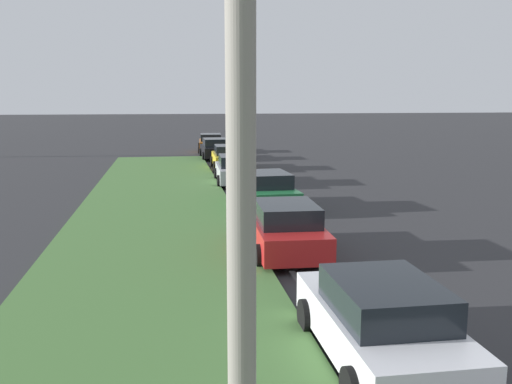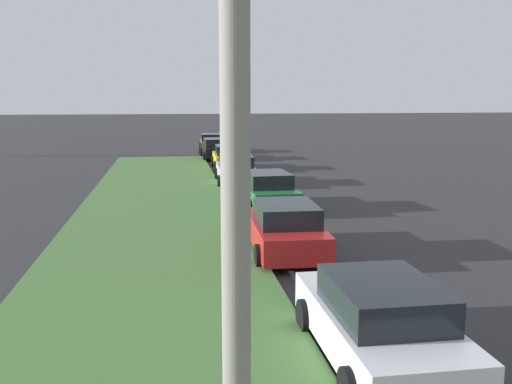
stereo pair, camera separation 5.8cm
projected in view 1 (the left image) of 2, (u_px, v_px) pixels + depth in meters
grass_median at (147, 313)px, 11.33m from camera, size 60.00×6.00×0.12m
parked_car_white at (381, 322)px, 9.21m from camera, size 4.30×2.02×1.47m
parked_car_red at (286, 229)px, 15.75m from camera, size 4.36×2.13×1.47m
parked_car_green at (266, 191)px, 22.19m from camera, size 4.39×2.21×1.47m
parked_car_silver at (235, 170)px, 28.55m from camera, size 4.35×2.12×1.47m
parked_car_yellow at (228, 157)px, 34.48m from camera, size 4.34×2.09×1.47m
parked_car_black at (215, 149)px, 40.12m from camera, size 4.33×2.07×1.47m
parked_car_orange at (211, 143)px, 45.25m from camera, size 4.40×2.21×1.47m
streetlight at (284, 95)px, 4.40m from camera, size 0.61×2.87×7.50m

